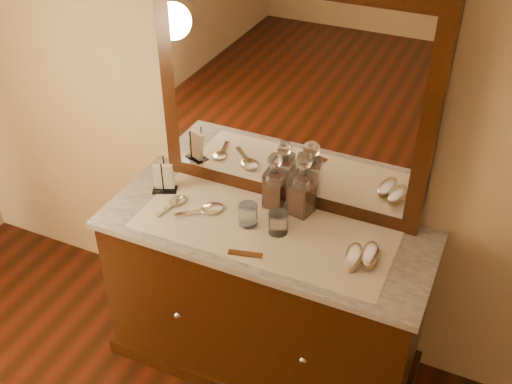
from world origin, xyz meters
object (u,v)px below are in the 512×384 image
Objects in this scene: comb at (245,254)px; decanter_right at (302,190)px; pin_dish at (247,221)px; hand_mirror_outer at (175,202)px; brush_near at (354,257)px; brush_far at (370,255)px; mirror_frame at (291,98)px; napkin_rack at (164,179)px; hand_mirror_inner at (208,209)px; dresser_cabinet at (265,300)px; decanter_left at (274,186)px.

decanter_right is at bearing 60.04° from comb.
pin_dish is 0.35m from hand_mirror_outer.
brush_near reaches higher than hand_mirror_outer.
brush_near is 0.07m from brush_far.
mirror_frame is at bearing 138.32° from decanter_right.
hand_mirror_outer is at bearing 179.95° from brush_far.
brush_far is at bearing -25.91° from decanter_right.
comb is 0.59m from napkin_rack.
mirror_frame is 0.69m from brush_near.
hand_mirror_inner is (-0.28, 0.19, 0.01)m from comb.
dresser_cabinet is 6.95× the size of hand_mirror_inner.
decanter_right is 1.65× the size of hand_mirror_outer.
brush_near is (0.49, -0.05, 0.02)m from pin_dish.
brush_near is at bearing -5.55° from pin_dish.
decanter_left is 1.47× the size of hand_mirror_outer.
napkin_rack reaches higher than hand_mirror_inner.
decanter_right reaches higher than hand_mirror_inner.
decanter_right reaches higher than decanter_left.
hand_mirror_outer is (-0.90, 0.00, -0.01)m from brush_far.
comb is at bearing -90.23° from mirror_frame.
napkin_rack is 1.00m from brush_far.
brush_near is (0.31, -0.21, -0.10)m from decanter_right.
decanter_left is 0.13m from decanter_right.
hand_mirror_outer reaches higher than pin_dish.
pin_dish reaches higher than comb.
decanter_right is at bearing 42.16° from pin_dish.
dresser_cabinet is 0.53m from hand_mirror_inner.
decanter_left is 0.45m from hand_mirror_outer.
decanter_left is at bearing 70.63° from pin_dish.
mirror_frame is 8.51× the size of comb.
napkin_rack is at bearing -170.65° from decanter_right.
dresser_cabinet is at bearing 2.48° from hand_mirror_outer.
hand_mirror_inner is (-0.38, -0.16, -0.11)m from decanter_right.
brush_far reaches higher than pin_dish.
pin_dish is 0.38× the size of hand_mirror_outer.
decanter_right is (0.10, 0.36, 0.11)m from comb.
decanter_right is 0.41m from brush_far.
comb is 0.47m from hand_mirror_outer.
napkin_rack is 1.03× the size of brush_far.
hand_mirror_outer is (0.10, -0.07, -0.06)m from napkin_rack.
decanter_right reaches higher than napkin_rack.
dresser_cabinet is at bearing 6.97° from pin_dish.
brush_far is at bearing 34.68° from brush_near.
mirror_frame is 0.40m from decanter_right.
brush_near is at bearing -2.66° from hand_mirror_outer.
pin_dish is 0.27m from decanter_right.
brush_near reaches higher than comb.
brush_far is 0.81× the size of hand_mirror_inner.
decanter_right is (0.10, 0.16, 0.56)m from dresser_cabinet.
comb is at bearing -105.92° from decanter_right.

